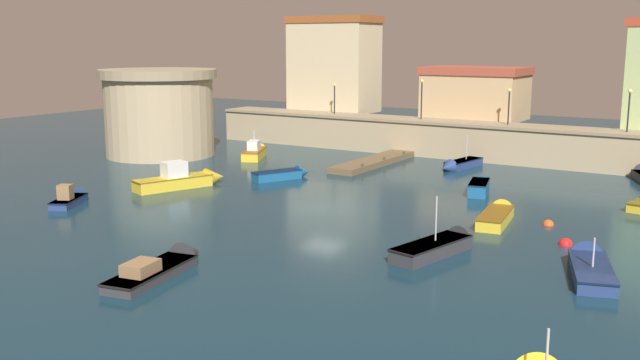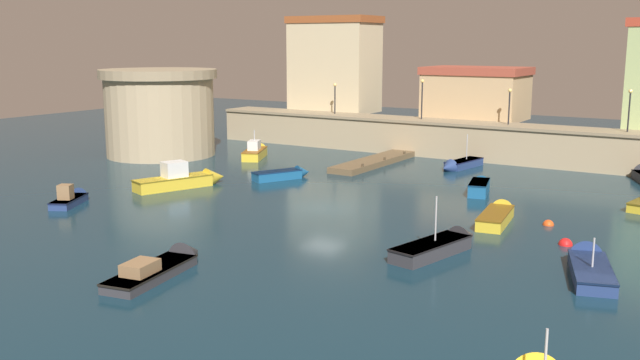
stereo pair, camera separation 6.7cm
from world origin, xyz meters
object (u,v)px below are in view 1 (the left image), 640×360
object	(u,v)px
moored_boat_8	(480,186)
quay_lamp_3	(629,103)
moored_boat_2	(256,151)
moored_boat_4	(284,174)
moored_boat_0	(72,198)
fortress_tower	(159,112)
moored_boat_9	(443,244)
moored_boat_10	(498,214)
mooring_buoy_0	(566,245)
quay_lamp_0	(335,93)
moored_boat_3	(589,264)
quay_lamp_2	(509,100)
mooring_buoy_1	(548,225)
moored_boat_7	(183,179)
moored_boat_1	(458,164)
moored_boat_6	(166,265)
quay_lamp_1	(422,93)

from	to	relation	value
moored_boat_8	quay_lamp_3	bearing A→B (deg)	-41.77
moored_boat_2	moored_boat_4	size ratio (longest dim) A/B	1.19
moored_boat_0	moored_boat_8	xyz separation A→B (m)	(20.71, 16.95, 0.10)
fortress_tower	moored_boat_9	xyz separation A→B (m)	(33.25, -14.66, -3.53)
moored_boat_0	moored_boat_8	size ratio (longest dim) A/B	0.98
moored_boat_10	mooring_buoy_0	distance (m)	5.45
moored_boat_4	moored_boat_9	xyz separation A→B (m)	(17.35, -11.34, 0.01)
quay_lamp_0	moored_boat_2	distance (m)	10.88
quay_lamp_3	moored_boat_3	distance (m)	27.76
quay_lamp_2	moored_boat_10	bearing A→B (deg)	-73.44
mooring_buoy_1	moored_boat_10	bearing A→B (deg)	-169.48
moored_boat_7	moored_boat_10	size ratio (longest dim) A/B	1.20
moored_boat_1	moored_boat_6	distance (m)	31.84
moored_boat_8	quay_lamp_2	bearing A→B (deg)	-4.07
moored_boat_10	mooring_buoy_0	world-z (taller)	moored_boat_10
fortress_tower	moored_boat_4	distance (m)	16.62
moored_boat_1	moored_boat_10	bearing A→B (deg)	37.79
moored_boat_4	fortress_tower	bearing A→B (deg)	104.14
mooring_buoy_0	quay_lamp_3	bearing A→B (deg)	92.83
fortress_tower	moored_boat_2	xyz separation A→B (m)	(7.94, 3.65, -3.37)
quay_lamp_1	mooring_buoy_0	world-z (taller)	quay_lamp_1
moored_boat_8	moored_boat_0	bearing A→B (deg)	114.85
quay_lamp_0	mooring_buoy_0	bearing A→B (deg)	-40.19
moored_boat_9	quay_lamp_2	bearing A→B (deg)	23.86
quay_lamp_3	moored_boat_6	bearing A→B (deg)	-109.09
quay_lamp_2	moored_boat_4	world-z (taller)	quay_lamp_2
moored_boat_8	moored_boat_9	distance (m)	14.78
moored_boat_4	mooring_buoy_1	bearing A→B (deg)	-73.47
moored_boat_7	moored_boat_9	distance (m)	22.09
moored_boat_2	moored_boat_1	bearing A→B (deg)	-102.68
quay_lamp_1	mooring_buoy_0	distance (m)	30.39
mooring_buoy_0	moored_boat_7	bearing A→B (deg)	178.87
moored_boat_0	moored_boat_7	distance (m)	7.91
quay_lamp_2	moored_boat_4	bearing A→B (deg)	-125.03
moored_boat_7	moored_boat_2	bearing A→B (deg)	35.78
moored_boat_6	moored_boat_9	xyz separation A→B (m)	(9.27, 9.42, 0.07)
moored_boat_0	mooring_buoy_1	world-z (taller)	moored_boat_0
moored_boat_8	quay_lamp_1	bearing A→B (deg)	23.42
moored_boat_1	moored_boat_9	distance (m)	23.77
moored_boat_1	mooring_buoy_1	bearing A→B (deg)	46.13
moored_boat_1	mooring_buoy_0	xyz separation A→B (m)	(12.74, -17.97, -0.34)
quay_lamp_2	moored_boat_2	xyz separation A→B (m)	(-19.53, -9.53, -4.71)
quay_lamp_1	moored_boat_6	distance (m)	37.90
moored_boat_7	fortress_tower	bearing A→B (deg)	70.34
quay_lamp_1	mooring_buoy_1	xyz separation A→B (m)	(16.77, -19.87, -5.56)
quay_lamp_3	moored_boat_9	bearing A→B (deg)	-97.42
moored_boat_0	moored_boat_7	bearing A→B (deg)	-46.08
moored_boat_10	mooring_buoy_1	xyz separation A→B (m)	(2.72, 0.51, -0.37)
quay_lamp_3	moored_boat_2	bearing A→B (deg)	-161.77
mooring_buoy_0	mooring_buoy_1	world-z (taller)	mooring_buoy_0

